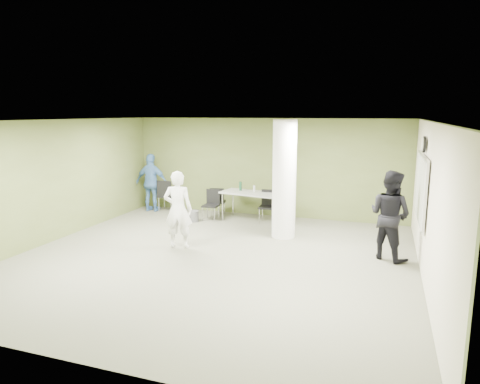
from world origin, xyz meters
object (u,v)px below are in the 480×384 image
at_px(chair_back_left, 166,193).
at_px(woman_white, 178,210).
at_px(man_black, 390,215).
at_px(man_blue, 152,183).
at_px(folding_table, 252,194).

bearing_deg(chair_back_left, woman_white, 118.38).
distance_m(chair_back_left, man_black, 6.77).
relative_size(man_black, man_blue, 1.05).
bearing_deg(woman_white, man_black, 175.31).
bearing_deg(man_black, man_blue, 14.44).
relative_size(folding_table, woman_white, 1.05).
distance_m(folding_table, man_blue, 3.23).
xyz_separation_m(folding_table, man_black, (3.57, -2.05, 0.16)).
distance_m(chair_back_left, woman_white, 3.62).
relative_size(chair_back_left, woman_white, 0.56).
height_order(chair_back_left, man_blue, man_blue).
xyz_separation_m(folding_table, chair_back_left, (-2.78, 0.26, -0.19)).
relative_size(folding_table, man_black, 0.98).
bearing_deg(man_blue, chair_back_left, -173.60).
bearing_deg(chair_back_left, man_black, 155.54).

